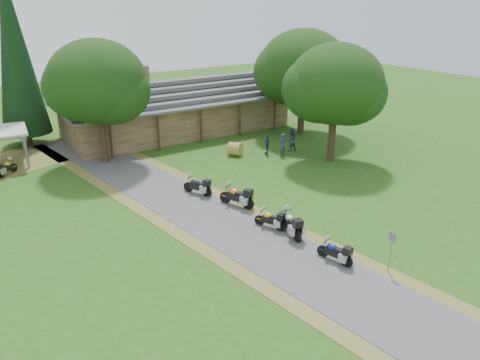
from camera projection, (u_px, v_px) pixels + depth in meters
ground at (287, 259)px, 22.78m from camera, size 120.00×120.00×0.00m
driveway at (234, 230)px, 25.64m from camera, size 51.95×51.95×0.00m
lodge at (177, 105)px, 43.63m from camera, size 21.40×9.40×4.90m
motorcycle_row_a at (335, 251)px, 22.31m from camera, size 0.92×1.81×1.18m
motorcycle_row_b at (291, 223)px, 24.83m from camera, size 1.19×2.21×1.44m
motorcycle_row_c at (270, 218)px, 25.60m from camera, size 1.20×1.79×1.17m
motorcycle_row_d at (237, 195)px, 28.24m from camera, size 1.47×2.23×1.46m
motorcycle_row_e at (197, 185)px, 29.99m from camera, size 1.37×1.99×1.30m
motorcycle_carport_a at (6, 167)px, 33.26m from camera, size 1.69×1.60×1.20m
person_a at (282, 143)px, 37.24m from camera, size 0.73×0.63×2.15m
person_b at (291, 138)px, 38.41m from camera, size 0.68×0.54×2.17m
person_c at (267, 143)px, 37.62m from camera, size 0.63×0.67×1.91m
hay_bale at (235, 149)px, 37.44m from camera, size 1.45×1.43×1.07m
sign_post at (390, 252)px, 21.32m from camera, size 0.37×0.06×2.07m
oak_lodge_left at (99, 98)px, 34.29m from camera, size 7.17×7.17×10.00m
oak_lodge_right at (303, 81)px, 41.98m from camera, size 8.05×8.05×9.70m
oak_driveway at (335, 99)px, 34.65m from camera, size 7.04×7.04×9.61m
cedar_near at (15, 57)px, 37.80m from camera, size 3.99×3.99×14.69m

